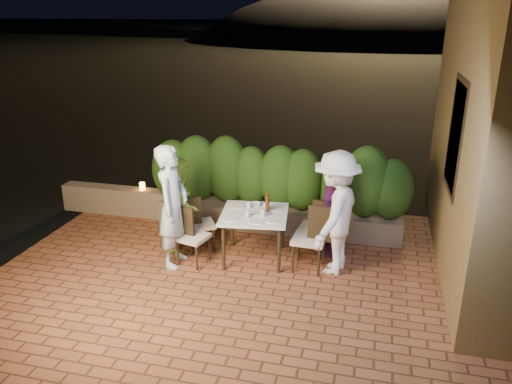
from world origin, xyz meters
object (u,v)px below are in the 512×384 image
(chair_left_back, at_px, (201,223))
(chair_right_front, at_px, (309,238))
(diner_white, at_px, (336,213))
(bowl, at_px, (256,204))
(chair_right_back, at_px, (313,227))
(diner_green, at_px, (182,203))
(beer_bottle, at_px, (267,201))
(diner_blue, at_px, (173,206))
(dining_table, at_px, (254,236))
(chair_left_front, at_px, (193,236))
(diner_purple, at_px, (333,207))
(parapet_lamp, at_px, (142,186))

(chair_left_back, xyz_separation_m, chair_right_front, (1.74, -0.23, 0.06))
(chair_right_front, bearing_deg, diner_white, -172.57)
(bowl, height_order, chair_right_back, chair_right_back)
(chair_right_front, height_order, diner_green, diner_green)
(chair_left_back, distance_m, chair_right_front, 1.76)
(beer_bottle, xyz_separation_m, diner_blue, (-1.29, -0.53, 0.00))
(chair_right_back, bearing_deg, diner_blue, 28.35)
(bowl, xyz_separation_m, diner_green, (-1.14, -0.19, -0.02))
(beer_bottle, distance_m, diner_green, 1.38)
(beer_bottle, relative_size, diner_white, 0.18)
(dining_table, bearing_deg, diner_blue, -159.02)
(chair_left_front, bearing_deg, diner_green, 139.93)
(beer_bottle, relative_size, chair_left_back, 0.37)
(chair_left_back, distance_m, diner_green, 0.43)
(chair_left_back, relative_size, diner_blue, 0.48)
(diner_green, relative_size, diner_white, 0.83)
(beer_bottle, xyz_separation_m, diner_purple, (0.94, 0.36, -0.14))
(bowl, xyz_separation_m, chair_left_back, (-0.84, -0.20, -0.33))
(dining_table, height_order, chair_right_back, chair_right_back)
(chair_left_back, xyz_separation_m, chair_right_back, (1.74, 0.27, 0.01))
(bowl, height_order, parapet_lamp, bowl)
(chair_right_front, distance_m, diner_blue, 2.03)
(beer_bottle, relative_size, diner_purple, 0.21)
(diner_white, bearing_deg, bowl, -93.49)
(chair_right_back, relative_size, diner_green, 0.60)
(chair_right_back, distance_m, diner_purple, 0.43)
(beer_bottle, height_order, diner_purple, diner_purple)
(chair_right_front, bearing_deg, chair_left_back, -4.84)
(bowl, distance_m, chair_left_front, 1.09)
(parapet_lamp, bearing_deg, chair_right_back, -13.32)
(chair_right_front, relative_size, diner_green, 0.67)
(chair_right_front, xyz_separation_m, diner_green, (-2.04, 0.23, 0.25))
(chair_left_front, bearing_deg, diner_purple, 36.53)
(bowl, xyz_separation_m, chair_right_front, (0.90, -0.43, -0.27))
(dining_table, xyz_separation_m, chair_left_front, (-0.85, -0.36, 0.07))
(diner_blue, distance_m, parapet_lamp, 2.08)
(chair_left_back, bearing_deg, chair_left_front, -114.88)
(diner_purple, bearing_deg, diner_white, 21.55)
(beer_bottle, height_order, diner_white, diner_white)
(diner_blue, bearing_deg, diner_white, -83.10)
(parapet_lamp, bearing_deg, diner_white, -19.00)
(diner_purple, bearing_deg, chair_right_front, -12.45)
(bowl, height_order, chair_left_back, chair_left_back)
(chair_right_front, bearing_deg, beer_bottle, -14.98)
(chair_left_back, bearing_deg, chair_right_front, -38.83)
(chair_right_front, relative_size, diner_purple, 0.65)
(chair_left_front, bearing_deg, bowl, 54.43)
(diner_blue, height_order, parapet_lamp, diner_blue)
(bowl, height_order, diner_white, diner_white)
(dining_table, xyz_separation_m, beer_bottle, (0.17, 0.10, 0.54))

